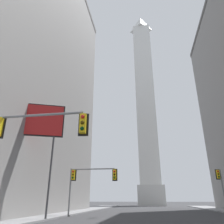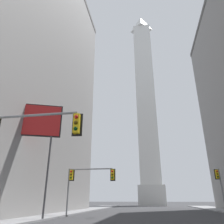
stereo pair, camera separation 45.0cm
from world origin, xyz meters
name	(u,v)px [view 1 (the left image)]	position (x,y,z in m)	size (l,w,h in m)	color
sidewalk_left	(51,215)	(-11.86, 24.50, 0.07)	(5.00, 81.66, 0.15)	gray
building_left	(3,58)	(-21.62, 23.28, 21.89)	(19.14, 39.56, 43.77)	gray
obelisk	(145,99)	(0.00, 68.05, 34.18)	(7.76, 7.76, 71.14)	silver
traffic_light_near_left	(22,139)	(-7.46, 9.25, 4.88)	(5.90, 0.52, 6.36)	slate
traffic_light_mid_left	(87,179)	(-7.46, 23.24, 3.87)	(5.59, 0.50, 5.05)	slate
traffic_light_mid_right	(221,184)	(8.83, 30.19, 3.65)	(0.77, 0.50, 5.53)	slate
billboard_sign	(37,124)	(-11.16, 17.35, 8.71)	(4.88, 2.05, 10.81)	#3F3F42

